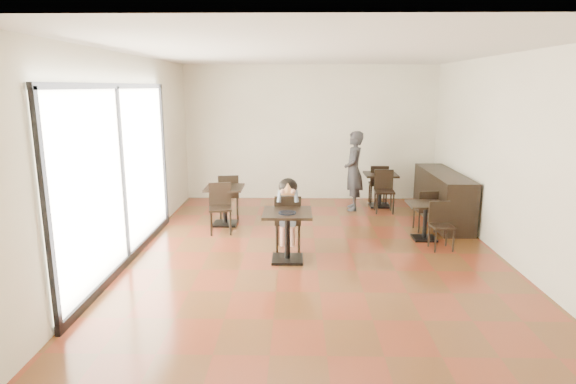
{
  "coord_description": "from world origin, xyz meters",
  "views": [
    {
      "loc": [
        -0.31,
        -7.57,
        2.69
      ],
      "look_at": [
        -0.46,
        0.14,
        1.0
      ],
      "focal_mm": 30.0,
      "sensor_mm": 36.0,
      "label": 1
    }
  ],
  "objects_px": {
    "cafe_table_mid": "(425,221)",
    "chair_back_a": "(378,184)",
    "chair_mid_a": "(425,210)",
    "child": "(288,215)",
    "chair_back_b": "(384,192)",
    "child_chair": "(288,222)",
    "chair_left_a": "(229,196)",
    "cafe_table_left": "(225,206)",
    "child_table": "(287,236)",
    "adult_patron": "(354,171)",
    "chair_mid_b": "(442,226)",
    "cafe_table_back": "(380,190)",
    "chair_left_b": "(220,209)"
  },
  "relations": [
    {
      "from": "cafe_table_back",
      "to": "chair_left_a",
      "type": "height_order",
      "value": "chair_left_a"
    },
    {
      "from": "child_chair",
      "to": "chair_mid_b",
      "type": "bearing_deg",
      "value": -179.17
    },
    {
      "from": "adult_patron",
      "to": "child_chair",
      "type": "bearing_deg",
      "value": -25.06
    },
    {
      "from": "chair_back_a",
      "to": "chair_back_b",
      "type": "distance_m",
      "value": 0.84
    },
    {
      "from": "chair_mid_a",
      "to": "chair_mid_b",
      "type": "bearing_deg",
      "value": 85.14
    },
    {
      "from": "chair_left_a",
      "to": "child",
      "type": "bearing_deg",
      "value": 113.83
    },
    {
      "from": "adult_patron",
      "to": "chair_left_a",
      "type": "xyz_separation_m",
      "value": [
        -2.68,
        -0.71,
        -0.41
      ]
    },
    {
      "from": "child_table",
      "to": "adult_patron",
      "type": "distance_m",
      "value": 3.59
    },
    {
      "from": "child_table",
      "to": "chair_back_a",
      "type": "relative_size",
      "value": 0.87
    },
    {
      "from": "cafe_table_left",
      "to": "cafe_table_back",
      "type": "xyz_separation_m",
      "value": [
        3.33,
        1.56,
        -0.0
      ]
    },
    {
      "from": "cafe_table_left",
      "to": "chair_left_a",
      "type": "height_order",
      "value": "chair_left_a"
    },
    {
      "from": "child",
      "to": "cafe_table_left",
      "type": "bearing_deg",
      "value": 131.37
    },
    {
      "from": "cafe_table_mid",
      "to": "chair_back_a",
      "type": "distance_m",
      "value": 2.76
    },
    {
      "from": "cafe_table_left",
      "to": "chair_mid_b",
      "type": "height_order",
      "value": "chair_mid_b"
    },
    {
      "from": "cafe_table_mid",
      "to": "chair_mid_a",
      "type": "height_order",
      "value": "chair_mid_a"
    },
    {
      "from": "cafe_table_left",
      "to": "chair_back_b",
      "type": "bearing_deg",
      "value": 16.96
    },
    {
      "from": "chair_mid_b",
      "to": "chair_left_a",
      "type": "relative_size",
      "value": 0.86
    },
    {
      "from": "child",
      "to": "chair_left_a",
      "type": "distance_m",
      "value": 2.38
    },
    {
      "from": "chair_mid_a",
      "to": "chair_back_b",
      "type": "distance_m",
      "value": 1.44
    },
    {
      "from": "adult_patron",
      "to": "chair_mid_b",
      "type": "distance_m",
      "value": 2.97
    },
    {
      "from": "adult_patron",
      "to": "cafe_table_left",
      "type": "distance_m",
      "value": 3.0
    },
    {
      "from": "child_table",
      "to": "chair_back_a",
      "type": "bearing_deg",
      "value": 62.09
    },
    {
      "from": "cafe_table_back",
      "to": "chair_mid_b",
      "type": "xyz_separation_m",
      "value": [
        0.53,
        -2.98,
        0.02
      ]
    },
    {
      "from": "chair_back_a",
      "to": "cafe_table_left",
      "type": "bearing_deg",
      "value": 31.32
    },
    {
      "from": "child_chair",
      "to": "chair_left_a",
      "type": "xyz_separation_m",
      "value": [
        -1.28,
        2.0,
        -0.02
      ]
    },
    {
      "from": "chair_mid_b",
      "to": "chair_mid_a",
      "type": "bearing_deg",
      "value": 85.14
    },
    {
      "from": "chair_mid_a",
      "to": "chair_back_a",
      "type": "distance_m",
      "value": 2.24
    },
    {
      "from": "adult_patron",
      "to": "chair_mid_b",
      "type": "height_order",
      "value": "adult_patron"
    },
    {
      "from": "adult_patron",
      "to": "chair_left_b",
      "type": "height_order",
      "value": "adult_patron"
    },
    {
      "from": "child",
      "to": "chair_left_b",
      "type": "distance_m",
      "value": 1.57
    },
    {
      "from": "cafe_table_left",
      "to": "chair_back_b",
      "type": "xyz_separation_m",
      "value": [
        3.33,
        1.01,
        0.07
      ]
    },
    {
      "from": "chair_mid_b",
      "to": "chair_left_a",
      "type": "bearing_deg",
      "value": 148.15
    },
    {
      "from": "child_chair",
      "to": "adult_patron",
      "type": "bearing_deg",
      "value": -117.19
    },
    {
      "from": "child_table",
      "to": "cafe_table_back",
      "type": "height_order",
      "value": "child_table"
    },
    {
      "from": "child_table",
      "to": "chair_left_b",
      "type": "height_order",
      "value": "chair_left_b"
    },
    {
      "from": "child",
      "to": "chair_back_a",
      "type": "xyz_separation_m",
      "value": [
        2.05,
        3.31,
        -0.14
      ]
    },
    {
      "from": "cafe_table_mid",
      "to": "chair_left_b",
      "type": "relative_size",
      "value": 0.72
    },
    {
      "from": "chair_back_a",
      "to": "cafe_table_mid",
      "type": "bearing_deg",
      "value": 100.46
    },
    {
      "from": "adult_patron",
      "to": "chair_left_b",
      "type": "relative_size",
      "value": 1.89
    },
    {
      "from": "chair_mid_a",
      "to": "child",
      "type": "bearing_deg",
      "value": 18.92
    },
    {
      "from": "chair_mid_a",
      "to": "chair_left_a",
      "type": "height_order",
      "value": "chair_left_a"
    },
    {
      "from": "chair_mid_b",
      "to": "chair_back_a",
      "type": "distance_m",
      "value": 3.32
    },
    {
      "from": "child_table",
      "to": "chair_left_a",
      "type": "bearing_deg",
      "value": 116.63
    },
    {
      "from": "child_table",
      "to": "chair_left_a",
      "type": "relative_size",
      "value": 0.86
    },
    {
      "from": "child_chair",
      "to": "child_table",
      "type": "bearing_deg",
      "value": 90.0
    },
    {
      "from": "chair_mid_a",
      "to": "chair_left_b",
      "type": "distance_m",
      "value": 3.87
    },
    {
      "from": "child_chair",
      "to": "chair_left_a",
      "type": "bearing_deg",
      "value": -57.42
    },
    {
      "from": "cafe_table_left",
      "to": "child_table",
      "type": "bearing_deg",
      "value": -57.42
    },
    {
      "from": "child",
      "to": "cafe_table_mid",
      "type": "distance_m",
      "value": 2.53
    },
    {
      "from": "cafe_table_back",
      "to": "chair_mid_a",
      "type": "xyz_separation_m",
      "value": [
        0.53,
        -1.88,
        0.02
      ]
    }
  ]
}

